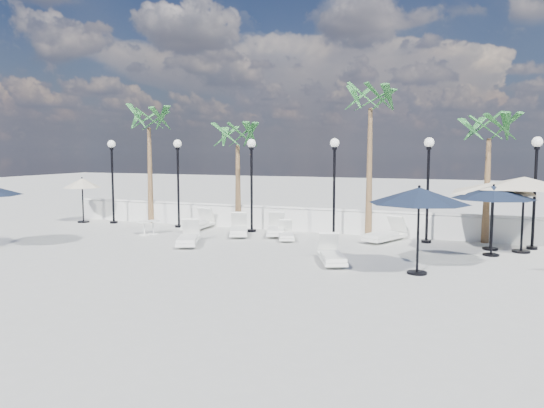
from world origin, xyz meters
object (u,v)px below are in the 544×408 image
at_px(lounger_1, 239,229).
at_px(lounger_2, 286,234).
at_px(lounger_6, 332,255).
at_px(lounger_0, 198,223).
at_px(lounger_4, 276,229).
at_px(parasol_navy_mid, 419,196).
at_px(parasol_cream_small, 82,184).
at_px(parasol_cream_sq_b, 525,177).
at_px(parasol_cream_sq_a, 493,183).
at_px(parasol_navy_right, 494,193).
at_px(lounger_3, 188,238).
at_px(lounger_5, 385,234).

relative_size(lounger_1, lounger_2, 1.21).
xyz_separation_m(lounger_2, lounger_6, (2.71, -3.42, 0.04)).
distance_m(lounger_0, lounger_4, 3.64).
height_order(parasol_navy_mid, parasol_cream_small, parasol_navy_mid).
bearing_deg(parasol_navy_mid, parasol_cream_sq_b, 57.08).
height_order(lounger_0, parasol_cream_sq_a, parasol_cream_sq_a).
bearing_deg(parasol_cream_sq_a, parasol_navy_right, -89.35).
distance_m(parasol_navy_mid, parasol_cream_sq_a, 4.95).
bearing_deg(lounger_6, parasol_cream_sq_b, 12.55).
bearing_deg(parasol_navy_mid, parasol_cream_sq_a, 67.26).
bearing_deg(parasol_cream_small, parasol_navy_mid, -17.19).
relative_size(lounger_1, parasol_navy_right, 0.83).
relative_size(lounger_3, lounger_4, 0.98).
bearing_deg(lounger_2, parasol_cream_sq_a, -17.11).
height_order(lounger_6, parasol_navy_mid, parasol_navy_mid).
xyz_separation_m(parasol_cream_sq_a, parasol_cream_sq_b, (0.95, -0.15, 0.21)).
height_order(lounger_0, parasol_navy_right, parasol_navy_right).
xyz_separation_m(lounger_4, parasol_navy_right, (7.91, -1.23, 1.77)).
distance_m(parasol_navy_right, parasol_cream_small, 17.74).
relative_size(lounger_1, lounger_4, 0.98).
height_order(lounger_0, parasol_cream_small, parasol_cream_small).
distance_m(lounger_0, lounger_5, 7.93).
relative_size(lounger_6, parasol_cream_small, 0.98).
bearing_deg(parasol_cream_sq_b, parasol_navy_mid, -122.92).
relative_size(parasol_navy_right, parasol_cream_small, 1.21).
relative_size(lounger_0, lounger_1, 1.00).
relative_size(lounger_5, parasol_cream_sq_a, 0.45).
height_order(lounger_0, lounger_1, lounger_0).
xyz_separation_m(lounger_1, parasol_navy_right, (9.26, -0.61, 1.77)).
relative_size(parasol_navy_mid, parasol_cream_sq_a, 0.54).
bearing_deg(parasol_navy_mid, lounger_1, 150.92).
bearing_deg(parasol_navy_right, parasol_cream_sq_b, 45.37).
xyz_separation_m(lounger_3, lounger_6, (5.57, -1.07, -0.01)).
bearing_deg(parasol_cream_sq_b, lounger_4, 178.16).
height_order(lounger_2, parasol_cream_small, parasol_cream_small).
bearing_deg(parasol_cream_small, lounger_1, -5.40).
distance_m(lounger_3, parasol_navy_mid, 8.46).
bearing_deg(lounger_6, lounger_2, 104.60).
distance_m(parasol_cream_sq_a, parasol_cream_sq_b, 0.98).
height_order(lounger_4, parasol_navy_mid, parasol_navy_mid).
xyz_separation_m(lounger_0, parasol_cream_sq_b, (12.49, -0.48, 2.24)).
bearing_deg(lounger_5, parasol_cream_sq_a, 17.25).
relative_size(lounger_3, parasol_cream_sq_b, 0.40).
bearing_deg(parasol_navy_right, parasol_cream_sq_a, 90.65).
bearing_deg(lounger_4, lounger_0, 157.87).
height_order(lounger_4, parasol_cream_sq_a, parasol_cream_sq_a).
distance_m(lounger_0, lounger_1, 2.43).
height_order(lounger_3, lounger_5, lounger_5).
bearing_deg(lounger_3, parasol_cream_small, 132.12).
height_order(lounger_0, lounger_3, lounger_0).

